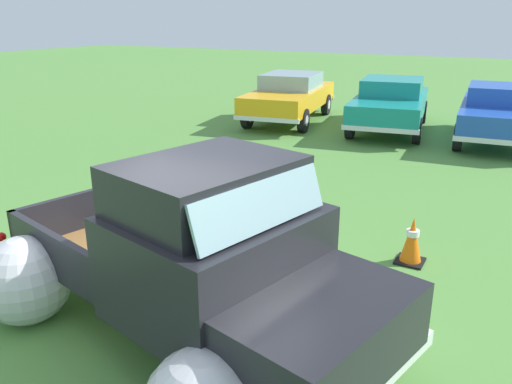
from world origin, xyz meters
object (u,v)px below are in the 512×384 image
Objects in this scene: show_car_0 at (290,95)px; lane_cone_1 at (412,241)px; vintage_pickup_truck at (199,276)px; lane_cone_0 at (243,224)px; show_car_2 at (499,112)px; show_car_1 at (391,102)px.

lane_cone_1 is (5.56, -8.00, -0.47)m from show_car_0.
vintage_pickup_truck is 7.84× the size of lane_cone_1.
vintage_pickup_truck is 7.84× the size of lane_cone_0.
show_car_1 is at bearing -97.93° from show_car_2.
show_car_2 is at bearing 77.95° from show_car_1.
lane_cone_0 is (-0.83, 2.24, -0.45)m from vintage_pickup_truck.
vintage_pickup_truck is at bearing -13.89° from show_car_2.
vintage_pickup_truck is at bearing -69.70° from lane_cone_0.
show_car_2 reaches higher than lane_cone_0.
lane_cone_1 is at bearing 25.79° from show_car_0.
show_car_2 is at bearing 87.84° from lane_cone_1.
lane_cone_1 is (-0.30, -8.00, -0.47)m from show_car_2.
vintage_pickup_truck is 11.02m from show_car_1.
show_car_0 is 3.06m from show_car_1.
show_car_2 is (5.86, 0.01, -0.00)m from show_car_0.
vintage_pickup_truck reaches higher than show_car_1.
show_car_2 is 8.02m from lane_cone_1.
show_car_0 reaches higher than lane_cone_0.
vintage_pickup_truck reaches higher than show_car_2.
show_car_0 and show_car_1 have the same top height.
vintage_pickup_truck reaches higher than lane_cone_0.
show_car_2 reaches higher than lane_cone_1.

